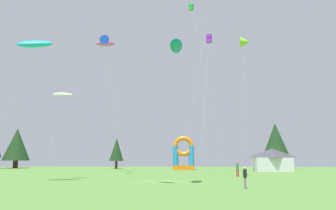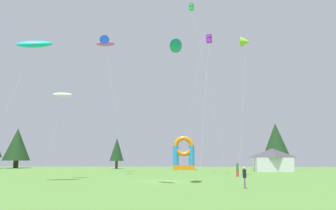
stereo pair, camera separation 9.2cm
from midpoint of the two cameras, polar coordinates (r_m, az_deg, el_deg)
name	(u,v)px [view 2 (the right image)]	position (r m, az deg, el deg)	size (l,w,h in m)	color
ground_plane	(162,181)	(35.27, -0.97, -12.50)	(120.00, 120.00, 0.00)	#548438
kite_cyan_parafoil	(35,44)	(37.98, -21.07, 9.34)	(6.20, 2.28, 14.45)	#19B7CC
kite_lime_delta	(246,42)	(79.09, 12.69, 10.13)	(5.36, 12.38, 28.80)	#8CD826
kite_green_box	(191,8)	(53.54, 3.91, 15.70)	(4.90, 1.83, 25.06)	green
kite_pink_parafoil	(106,44)	(60.43, -10.22, 9.89)	(5.71, 4.52, 22.28)	#EA599E
kite_purple_box	(209,39)	(51.68, 6.82, 10.76)	(2.31, 5.41, 20.15)	purple
kite_blue_delta	(105,41)	(50.20, -10.33, 10.36)	(3.91, 1.51, 19.36)	blue
kite_white_parafoil	(63,95)	(41.30, -16.88, 1.64)	(2.60, 1.88, 9.86)	white
kite_teal_parafoil	(176,46)	(32.45, 1.39, 9.71)	(1.66, 5.38, 13.21)	#0C7F7A
person_far_side	(237,168)	(45.22, 11.43, -10.10)	(0.32, 0.32, 1.86)	#B21E26
person_midfield	(244,175)	(27.78, 12.59, -11.26)	(0.32, 0.32, 1.66)	#724C8C
inflatable_orange_dome	(184,157)	(69.88, 2.64, -8.50)	(4.22, 3.85, 6.66)	orange
festival_tent	(273,160)	(64.33, 16.91, -8.65)	(6.26, 3.92, 4.01)	silver
tree_row_1	(17,144)	(90.04, -23.59, -5.99)	(6.26, 6.26, 9.35)	#4C331E
tree_row_2	(117,150)	(77.64, -8.40, -7.28)	(3.13, 3.13, 6.71)	#4C331E
tree_row_3	(274,146)	(79.72, 17.10, -6.54)	(3.29, 3.29, 7.79)	#4C331E
tree_row_4	(276,141)	(78.47, 17.39, -5.62)	(5.81, 5.81, 9.82)	#4C331E
tree_row_5	(275,148)	(79.41, 17.33, -6.82)	(3.14, 3.14, 6.99)	#4C331E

